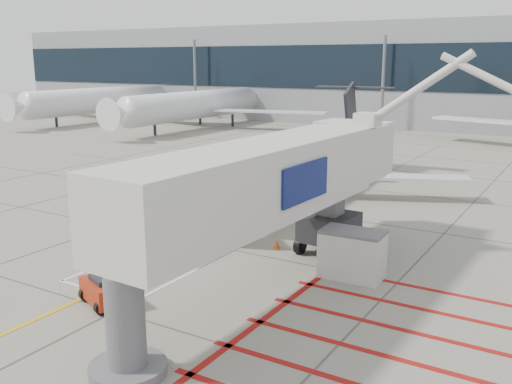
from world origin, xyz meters
The scene contains 10 objects.
ground_plane centered at (0.00, 0.00, 0.00)m, with size 260.00×260.00×0.00m, color gray.
regional_jet centered at (-1.91, 13.55, 3.52)m, with size 21.30×26.85×7.04m, color silver, non-canonical shape.
jet_bridge centered at (3.71, -0.12, 3.96)m, with size 9.38×19.81×7.92m, color silver, non-canonical shape.
pushback_tug centered at (-0.74, -3.69, 0.60)m, with size 2.05×1.28×1.19m, color #A72610, non-canonical shape.
baggage_cart centered at (-1.57, 4.37, 0.64)m, with size 2.04×1.29×1.29m, color #56565B, non-canonical shape.
ground_power_unit centered at (6.13, 3.66, 1.02)m, with size 2.58×1.51×2.05m, color beige, non-canonical shape.
cone_nose centered at (-5.29, 7.10, 0.28)m, with size 0.40×0.40×0.56m, color orange.
cone_side centered at (1.59, 5.33, 0.22)m, with size 0.31×0.31×0.43m, color #FF490D.
bg_aircraft_a centered at (-49.41, 46.00, 5.56)m, with size 33.35×37.06×11.12m, color silver, non-canonical shape.
bg_aircraft_b centered at (-31.83, 46.00, 5.54)m, with size 33.27×36.96×11.09m, color silver, non-canonical shape.
Camera 1 is at (14.40, -17.84, 8.97)m, focal length 40.00 mm.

